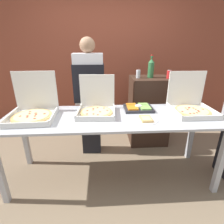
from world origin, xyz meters
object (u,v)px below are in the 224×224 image
at_px(soda_bottle, 151,68).
at_px(soda_can_silver, 138,74).
at_px(paper_plate_front_left, 146,119).
at_px(person_server_vest, 90,93).
at_px(soda_can_colored, 169,74).
at_px(veggie_tray, 138,108).
at_px(pizza_box_near_right, 191,105).
at_px(pizza_box_far_right, 97,107).
at_px(pizza_box_near_left, 33,109).

distance_m(soda_bottle, soda_can_silver, 0.22).
distance_m(paper_plate_front_left, person_server_vest, 1.00).
bearing_deg(paper_plate_front_left, soda_can_colored, 58.77).
height_order(veggie_tray, soda_bottle, soda_bottle).
xyz_separation_m(pizza_box_near_right, soda_can_colored, (-0.04, 0.68, 0.26)).
relative_size(pizza_box_near_right, soda_bottle, 1.41).
bearing_deg(person_server_vest, soda_bottle, -165.25).
relative_size(pizza_box_far_right, paper_plate_front_left, 1.82).
bearing_deg(pizza_box_far_right, soda_can_silver, 51.84).
distance_m(pizza_box_near_right, soda_can_silver, 0.94).
bearing_deg(soda_can_colored, pizza_box_near_left, -157.90).
relative_size(pizza_box_far_right, soda_can_colored, 3.75).
bearing_deg(paper_plate_front_left, soda_can_silver, 84.42).
distance_m(pizza_box_near_right, paper_plate_front_left, 0.64).
bearing_deg(veggie_tray, soda_bottle, 64.92).
height_order(paper_plate_front_left, person_server_vest, person_server_vest).
distance_m(pizza_box_far_right, soda_can_silver, 0.99).
xyz_separation_m(pizza_box_near_left, soda_can_silver, (1.34, 0.79, 0.25)).
bearing_deg(pizza_box_near_right, paper_plate_front_left, -159.24).
bearing_deg(pizza_box_far_right, paper_plate_front_left, -22.54).
height_order(soda_can_silver, soda_can_colored, same).
relative_size(soda_can_silver, soda_can_colored, 1.00).
bearing_deg(paper_plate_front_left, pizza_box_near_left, 171.67).
xyz_separation_m(pizza_box_far_right, pizza_box_near_left, (-0.71, -0.07, 0.01)).
distance_m(veggie_tray, soda_can_silver, 0.73).
bearing_deg(soda_can_colored, pizza_box_far_right, -148.95).
bearing_deg(soda_can_silver, pizza_box_near_left, -149.32).
xyz_separation_m(soda_can_silver, person_server_vest, (-0.74, -0.22, -0.23)).
height_order(paper_plate_front_left, soda_can_silver, soda_can_silver).
bearing_deg(pizza_box_near_left, pizza_box_far_right, 3.82).
height_order(paper_plate_front_left, soda_bottle, soda_bottle).
relative_size(paper_plate_front_left, veggie_tray, 0.73).
distance_m(pizza_box_near_left, soda_bottle, 1.77).
bearing_deg(pizza_box_near_left, pizza_box_near_right, -0.76).
bearing_deg(soda_can_colored, pizza_box_near_right, -86.32).
height_order(pizza_box_near_right, veggie_tray, pizza_box_near_right).
xyz_separation_m(veggie_tray, soda_can_silver, (0.11, 0.64, 0.31)).
xyz_separation_m(pizza_box_near_right, person_server_vest, (-1.24, 0.52, 0.03)).
xyz_separation_m(veggie_tray, soda_can_colored, (0.57, 0.58, 0.31)).
relative_size(pizza_box_near_left, veggie_tray, 1.48).
height_order(soda_can_silver, person_server_vest, person_server_vest).
relative_size(veggie_tray, soda_can_silver, 2.83).
xyz_separation_m(pizza_box_near_left, veggie_tray, (1.23, 0.15, -0.06)).
height_order(soda_bottle, person_server_vest, person_server_vest).
xyz_separation_m(paper_plate_front_left, soda_can_colored, (0.55, 0.91, 0.33)).
xyz_separation_m(pizza_box_far_right, veggie_tray, (0.52, 0.08, -0.05)).
bearing_deg(soda_can_colored, soda_can_silver, 171.90).
distance_m(pizza_box_far_right, paper_plate_front_left, 0.60).
relative_size(pizza_box_near_right, pizza_box_near_left, 0.92).
height_order(pizza_box_far_right, pizza_box_near_left, pizza_box_near_left).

